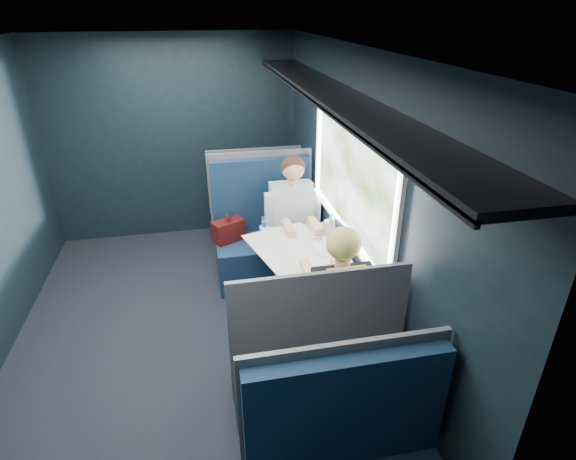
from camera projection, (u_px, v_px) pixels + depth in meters
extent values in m
cube|color=black|center=(184.00, 340.00, 3.81)|extent=(2.80, 4.20, 0.01)
cube|color=black|center=(356.00, 201.00, 3.55)|extent=(0.10, 4.20, 2.30)
cube|color=black|center=(174.00, 140.00, 5.17)|extent=(2.80, 0.10, 2.30)
cube|color=silver|center=(144.00, 40.00, 2.75)|extent=(2.80, 4.20, 0.10)
cube|color=silver|center=(352.00, 127.00, 3.27)|extent=(0.03, 1.84, 0.07)
cube|color=silver|center=(345.00, 231.00, 3.65)|extent=(0.03, 1.84, 0.07)
cube|color=silver|center=(396.00, 233.00, 2.69)|extent=(0.03, 0.07, 0.78)
cube|color=silver|center=(319.00, 149.00, 4.24)|extent=(0.03, 0.07, 0.78)
cube|color=black|center=(333.00, 94.00, 3.14)|extent=(0.36, 4.10, 0.04)
cube|color=black|center=(309.00, 98.00, 3.11)|extent=(0.02, 4.10, 0.03)
cube|color=red|center=(354.00, 107.00, 3.21)|extent=(0.01, 0.10, 0.12)
cylinder|color=#54565E|center=(286.00, 293.00, 3.81)|extent=(0.08, 0.08, 0.70)
cube|color=silver|center=(307.00, 253.00, 3.67)|extent=(0.62, 1.00, 0.04)
cube|color=#0C1E37|center=(268.00, 260.00, 4.54)|extent=(1.00, 0.50, 0.45)
cube|color=#0C1E37|center=(262.00, 195.00, 4.53)|extent=(1.00, 0.10, 0.75)
cube|color=#54565E|center=(261.00, 190.00, 4.57)|extent=(1.04, 0.03, 0.82)
cube|color=#54565E|center=(268.00, 234.00, 4.35)|extent=(0.06, 0.40, 0.20)
cube|color=#4C1110|center=(228.00, 231.00, 4.41)|extent=(0.34, 0.27, 0.21)
cylinder|color=#4C1110|center=(227.00, 217.00, 4.34)|extent=(0.08, 0.12, 0.03)
cylinder|color=silver|center=(264.00, 238.00, 4.24)|extent=(0.09, 0.09, 0.24)
cylinder|color=blue|center=(264.00, 224.00, 4.18)|extent=(0.05, 0.05, 0.05)
cube|color=#0C1E37|center=(303.00, 370.00, 3.18)|extent=(1.00, 0.50, 0.45)
cube|color=#0C1E37|center=(317.00, 330.00, 2.64)|extent=(1.00, 0.10, 0.75)
cube|color=#54565E|center=(319.00, 333.00, 2.58)|extent=(1.04, 0.03, 0.82)
cube|color=#54565E|center=(302.00, 330.00, 3.07)|extent=(0.06, 0.40, 0.20)
cube|color=#0C1E37|center=(253.00, 216.00, 5.50)|extent=(1.00, 0.40, 0.45)
cube|color=#0C1E37|center=(254.00, 180.00, 5.04)|extent=(1.00, 0.10, 0.66)
cube|color=#54565E|center=(255.00, 180.00, 4.99)|extent=(1.04, 0.03, 0.72)
cube|color=#0C1E37|center=(346.00, 411.00, 2.17)|extent=(1.00, 0.10, 0.66)
cube|color=#54565E|center=(343.00, 399.00, 2.21)|extent=(1.04, 0.03, 0.72)
cube|color=black|center=(295.00, 238.00, 4.33)|extent=(0.36, 0.44, 0.16)
cube|color=black|center=(299.00, 276.00, 4.29)|extent=(0.32, 0.12, 0.45)
cube|color=#AFBFCF|center=(292.00, 208.00, 4.35)|extent=(0.40, 0.29, 0.53)
cylinder|color=#D8A88C|center=(293.00, 182.00, 4.19)|extent=(0.10, 0.10, 0.06)
sphere|color=#D8A88C|center=(293.00, 169.00, 4.11)|extent=(0.21, 0.21, 0.21)
sphere|color=#382114|center=(293.00, 167.00, 4.12)|extent=(0.22, 0.22, 0.22)
cube|color=#AFBFCF|center=(270.00, 211.00, 4.28)|extent=(0.09, 0.12, 0.34)
cube|color=#AFBFCF|center=(315.00, 207.00, 4.36)|extent=(0.09, 0.12, 0.34)
cube|color=black|center=(333.00, 319.00, 3.21)|extent=(0.36, 0.44, 0.16)
cube|color=black|center=(324.00, 335.00, 3.52)|extent=(0.32, 0.12, 0.45)
cube|color=black|center=(342.00, 304.00, 2.95)|extent=(0.40, 0.29, 0.53)
cylinder|color=#D8A88C|center=(343.00, 264.00, 2.86)|extent=(0.10, 0.10, 0.06)
sphere|color=#D8A88C|center=(343.00, 244.00, 2.82)|extent=(0.21, 0.21, 0.21)
sphere|color=tan|center=(344.00, 243.00, 2.80)|extent=(0.22, 0.22, 0.22)
cube|color=black|center=(308.00, 304.00, 2.95)|extent=(0.09, 0.12, 0.34)
cube|color=black|center=(372.00, 296.00, 3.03)|extent=(0.09, 0.12, 0.34)
cube|color=tan|center=(346.00, 294.00, 2.85)|extent=(0.26, 0.07, 0.36)
cube|color=white|center=(293.00, 249.00, 3.68)|extent=(0.79, 0.97, 0.01)
cube|color=silver|center=(329.00, 246.00, 3.72)|extent=(0.28, 0.35, 0.02)
cube|color=silver|center=(343.00, 232.00, 3.69)|extent=(0.05, 0.32, 0.22)
cube|color=black|center=(342.00, 232.00, 3.69)|extent=(0.04, 0.28, 0.18)
cylinder|color=silver|center=(332.00, 227.00, 3.85)|extent=(0.06, 0.06, 0.18)
cylinder|color=blue|center=(333.00, 216.00, 3.80)|extent=(0.04, 0.04, 0.04)
cylinder|color=white|center=(328.00, 226.00, 3.98)|extent=(0.07, 0.07, 0.10)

